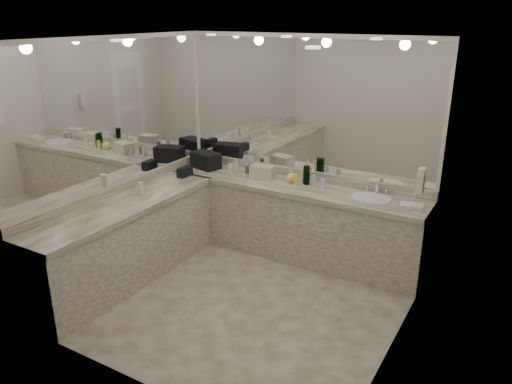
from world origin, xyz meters
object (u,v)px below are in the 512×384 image
Objects in this scene: wall_phone at (421,181)px; hand_towel at (411,206)px; cream_cosmetic_case at (262,172)px; sink at (371,199)px; soap_bottle_a at (236,166)px; soap_bottle_b at (254,170)px; black_toiletry_bag at (206,160)px; soap_bottle_c at (291,176)px.

hand_towel is at bearing 109.07° from wall_phone.
cream_cosmetic_case is 1.20× the size of hand_towel.
soap_bottle_a is (-1.77, 0.03, 0.10)m from sink.
soap_bottle_a is 1.12× the size of soap_bottle_b.
wall_phone is 2.20m from soap_bottle_b.
soap_bottle_a is at bearing 0.71° from black_toiletry_bag.
wall_phone is at bearing -39.57° from sink.
sink is at bearing -13.61° from cream_cosmetic_case.
hand_towel is at bearing -1.88° from black_toiletry_bag.
sink is 1.39m from cream_cosmetic_case.
soap_bottle_b is at bearing -0.71° from soap_bottle_a.
soap_bottle_c is (-1.46, 0.12, 0.06)m from hand_towel.
soap_bottle_b is at bearing 179.08° from sink.
black_toiletry_bag is 0.46m from soap_bottle_a.
soap_bottle_c reaches higher than hand_towel.
hand_towel is at bearing -15.47° from cream_cosmetic_case.
cream_cosmetic_case is at bearing 165.34° from wall_phone.
wall_phone is 0.64× the size of black_toiletry_bag.
black_toiletry_bag is (-2.23, 0.02, 0.11)m from sink.
soap_bottle_c is at bearing -8.27° from cream_cosmetic_case.
hand_towel is 2.23m from soap_bottle_a.
wall_phone reaches higher than soap_bottle_c.
cream_cosmetic_case is 0.12m from soap_bottle_b.
sink is at bearing -0.88° from soap_bottle_a.
wall_phone reaches higher than black_toiletry_bag.
hand_towel is (-0.15, 0.43, -0.43)m from wall_phone.
hand_towel is at bearing -4.62° from soap_bottle_c.
soap_bottle_c is at bearing 3.12° from soap_bottle_b.
wall_phone reaches higher than soap_bottle_a.
hand_towel is at bearing -2.65° from soap_bottle_b.
soap_bottle_a is (-2.23, 0.09, 0.07)m from hand_towel.
soap_bottle_b reaches higher than soap_bottle_c.
cream_cosmetic_case reaches higher than soap_bottle_c.
sink is 2.33× the size of soap_bottle_a.
black_toiletry_bag is 1.58× the size of hand_towel.
soap_bottle_b is at bearing 166.04° from wall_phone.
soap_bottle_a is (-0.38, 0.01, 0.01)m from cream_cosmetic_case.
black_toiletry_bag reaches higher than sink.
sink is at bearing -2.92° from soap_bottle_c.
cream_cosmetic_case is at bearing -0.90° from soap_bottle_a.
soap_bottle_a is 1.23× the size of soap_bottle_c.
sink is 1.18× the size of black_toiletry_bag.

